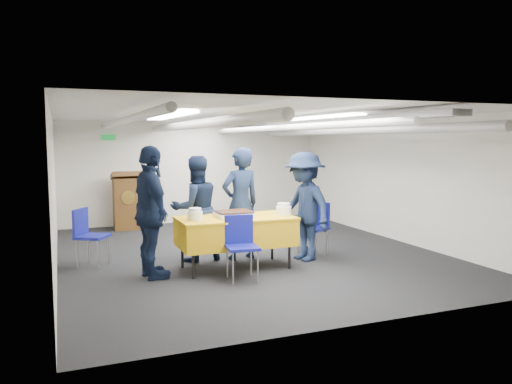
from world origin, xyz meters
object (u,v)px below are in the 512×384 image
serving_table (236,231)px  chair_right (315,223)px  sailor_c (151,212)px  sailor_b (196,209)px  sailor_a (240,204)px  sailor_d (304,206)px  chair_near (241,240)px  sheet_cake (234,214)px  chair_left (87,231)px  podium (127,201)px

serving_table → chair_right: 1.57m
sailor_c → sailor_b: bearing=-55.7°
sailor_a → sailor_d: sailor_a is taller
serving_table → sailor_c: size_ratio=0.93×
serving_table → sailor_a: sailor_a is taller
serving_table → chair_near: bearing=-102.0°
sheet_cake → sailor_b: 0.78m
chair_left → serving_table: bearing=-25.7°
chair_right → chair_left: size_ratio=1.00×
chair_right → sailor_d: (-0.35, -0.27, 0.33)m
chair_near → sailor_d: sailor_d is taller
chair_near → sailor_b: (-0.30, 1.24, 0.30)m
chair_left → sailor_b: sailor_b is taller
sailor_b → sailor_c: 1.12m
sailor_b → sailor_c: (-0.82, -0.76, 0.08)m
chair_near → sailor_a: 1.20m
chair_left → sailor_b: (1.61, -0.28, 0.30)m
sailor_c → sheet_cake: bearing=-94.5°
podium → sailor_b: (0.65, -3.23, 0.21)m
sheet_cake → sailor_c: sailor_c is taller
sailor_d → chair_right: bearing=116.1°
serving_table → sheet_cake: bearing=124.1°
podium → sailor_c: bearing=-92.5°
sheet_cake → sailor_a: size_ratio=0.30×
serving_table → sheet_cake: sheet_cake is taller
sheet_cake → chair_left: (-2.01, 0.95, -0.28)m
sailor_b → sailor_d: sailor_d is taller
sailor_d → sheet_cake: bearing=-98.4°
sailor_a → sailor_b: sailor_a is taller
sailor_a → sailor_d: (0.91, -0.45, -0.03)m
serving_table → chair_right: size_ratio=1.95×
podium → sailor_c: 4.00m
sailor_c → sailor_d: (2.42, 0.16, -0.06)m
chair_left → chair_right: bearing=-9.7°
sailor_b → sailor_a: bearing=161.7°
chair_right → sailor_b: bearing=170.3°
serving_table → podium: podium is taller
chair_near → sailor_c: (-1.13, 0.48, 0.38)m
serving_table → sheet_cake: 0.26m
serving_table → sailor_d: (1.18, 0.09, 0.30)m
chair_left → sailor_a: (2.30, -0.43, 0.36)m
sheet_cake → sailor_c: 1.23m
sheet_cake → chair_right: bearing=12.5°
chair_near → chair_right: same height
podium → sheet_cake: bearing=-74.9°
sailor_a → sailor_c: (-1.51, -0.60, 0.02)m
chair_left → sailor_d: size_ratio=0.51×
serving_table → sailor_c: 1.29m
sailor_a → sheet_cake: bearing=50.9°
sheet_cake → chair_left: 2.24m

